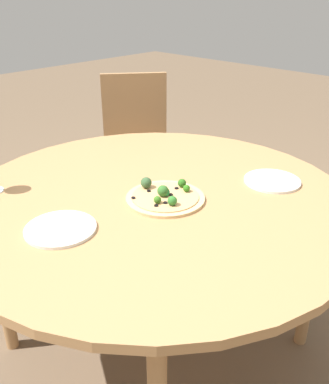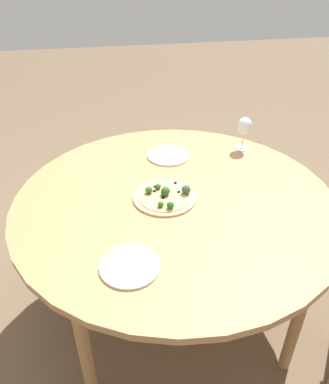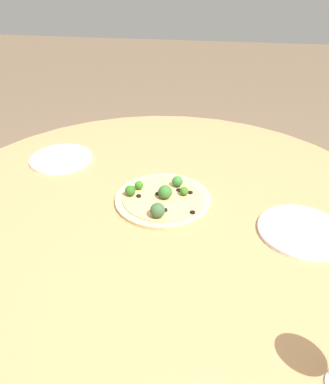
# 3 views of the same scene
# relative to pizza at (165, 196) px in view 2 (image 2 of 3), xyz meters

# --- Properties ---
(ground_plane) EXTENTS (12.00, 12.00, 0.00)m
(ground_plane) POSITION_rel_pizza_xyz_m (0.04, -0.00, -0.72)
(ground_plane) COLOR brown
(dining_table) EXTENTS (1.40, 1.40, 0.71)m
(dining_table) POSITION_rel_pizza_xyz_m (0.04, -0.00, -0.06)
(dining_table) COLOR #A87A4C
(dining_table) RESTS_ON ground_plane
(pizza) EXTENTS (0.27, 0.27, 0.05)m
(pizza) POSITION_rel_pizza_xyz_m (0.00, 0.00, 0.00)
(pizza) COLOR tan
(pizza) RESTS_ON dining_table
(wine_glass) EXTENTS (0.08, 0.08, 0.18)m
(wine_glass) POSITION_rel_pizza_xyz_m (0.49, 0.38, 0.11)
(wine_glass) COLOR silver
(wine_glass) RESTS_ON dining_table
(plate_near) EXTENTS (0.21, 0.21, 0.01)m
(plate_near) POSITION_rel_pizza_xyz_m (-0.19, -0.38, -0.01)
(plate_near) COLOR silver
(plate_near) RESTS_ON dining_table
(plate_far) EXTENTS (0.22, 0.22, 0.01)m
(plate_far) POSITION_rel_pizza_xyz_m (0.09, 0.37, -0.01)
(plate_far) COLOR silver
(plate_far) RESTS_ON dining_table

